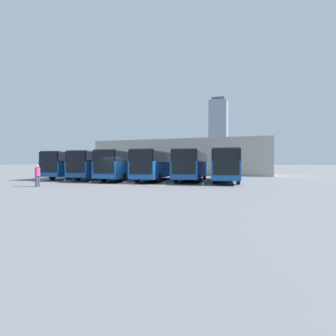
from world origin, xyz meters
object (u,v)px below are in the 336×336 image
(bus_3, at_px, (126,164))
(bus_4, at_px, (101,164))
(bus_1, at_px, (192,164))
(pedestrian, at_px, (37,175))
(bus_5, at_px, (78,164))
(bus_0, at_px, (226,164))
(bus_2, at_px, (157,164))

(bus_3, bearing_deg, bus_4, -16.63)
(bus_1, relative_size, bus_3, 1.00)
(pedestrian, bearing_deg, bus_1, -44.87)
(bus_3, relative_size, bus_5, 1.00)
(bus_0, relative_size, pedestrian, 6.40)
(bus_0, relative_size, bus_3, 1.00)
(bus_1, height_order, bus_2, same)
(bus_3, xyz_separation_m, bus_4, (3.74, -0.71, 0.00))
(bus_4, height_order, pedestrian, bus_4)
(bus_0, relative_size, bus_2, 1.00)
(bus_0, relative_size, bus_5, 1.00)
(bus_3, distance_m, bus_4, 3.81)
(bus_3, bearing_deg, bus_1, -177.62)
(bus_1, height_order, pedestrian, bus_1)
(bus_5, distance_m, pedestrian, 12.15)
(bus_2, height_order, bus_3, same)
(bus_4, bearing_deg, bus_3, 163.37)
(bus_0, distance_m, bus_1, 3.75)
(bus_0, bearing_deg, bus_1, -9.68)
(bus_1, height_order, bus_5, same)
(bus_3, height_order, pedestrian, bus_3)
(bus_0, xyz_separation_m, bus_2, (7.49, 0.68, 0.00))
(bus_0, xyz_separation_m, bus_1, (3.74, -0.25, 0.00))
(bus_1, relative_size, bus_5, 1.00)
(bus_2, bearing_deg, pedestrian, 51.74)
(bus_0, distance_m, pedestrian, 17.80)
(bus_5, bearing_deg, pedestrian, 107.02)
(bus_5, bearing_deg, bus_1, 174.28)
(bus_1, height_order, bus_4, same)
(pedestrian, bearing_deg, bus_4, 2.74)
(bus_2, height_order, bus_5, same)
(bus_0, xyz_separation_m, bus_3, (11.23, 0.84, 0.00))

